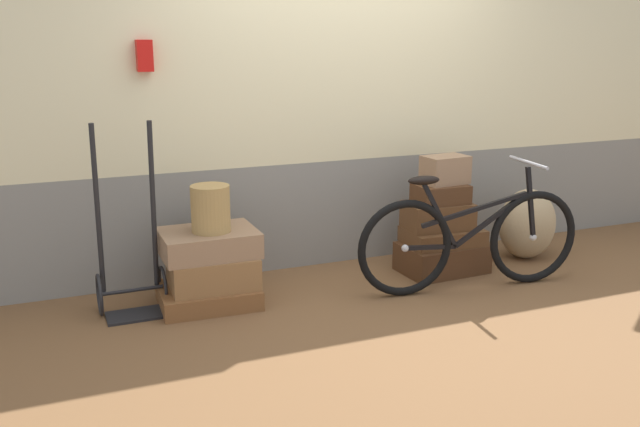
% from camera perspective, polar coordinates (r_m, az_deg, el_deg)
% --- Properties ---
extents(ground, '(9.66, 5.20, 0.06)m').
position_cam_1_polar(ground, '(4.83, 5.04, -6.87)').
color(ground, brown).
extents(station_building, '(7.66, 0.74, 2.50)m').
position_cam_1_polar(station_building, '(5.29, 1.20, 9.15)').
color(station_building, gray).
rests_on(station_building, ground).
extents(suitcase_0, '(0.65, 0.52, 0.12)m').
position_cam_1_polar(suitcase_0, '(4.67, -9.06, -6.56)').
color(suitcase_0, brown).
rests_on(suitcase_0, ground).
extents(suitcase_1, '(0.57, 0.43, 0.20)m').
position_cam_1_polar(suitcase_1, '(4.61, -8.69, -4.65)').
color(suitcase_1, olive).
rests_on(suitcase_1, suitcase_0).
extents(suitcase_2, '(0.61, 0.45, 0.16)m').
position_cam_1_polar(suitcase_2, '(4.59, -9.04, -2.35)').
color(suitcase_2, '#937051').
rests_on(suitcase_2, suitcase_1).
extents(suitcase_3, '(0.63, 0.44, 0.21)m').
position_cam_1_polar(suitcase_3, '(5.28, 9.89, -3.54)').
color(suitcase_3, '#4C2D19').
rests_on(suitcase_3, ground).
extents(suitcase_4, '(0.57, 0.41, 0.11)m').
position_cam_1_polar(suitcase_4, '(5.25, 9.94, -1.80)').
color(suitcase_4, brown).
rests_on(suitcase_4, suitcase_3).
extents(suitcase_5, '(0.50, 0.36, 0.19)m').
position_cam_1_polar(suitcase_5, '(5.21, 9.55, -0.15)').
color(suitcase_5, brown).
rests_on(suitcase_5, suitcase_4).
extents(suitcase_6, '(0.38, 0.29, 0.14)m').
position_cam_1_polar(suitcase_6, '(5.18, 9.77, 1.61)').
color(suitcase_6, '#4C2D19').
rests_on(suitcase_6, suitcase_5).
extents(suitcase_7, '(0.34, 0.24, 0.20)m').
position_cam_1_polar(suitcase_7, '(5.18, 10.14, 3.52)').
color(suitcase_7, '#937051').
rests_on(suitcase_7, suitcase_6).
extents(wicker_basket, '(0.25, 0.25, 0.30)m').
position_cam_1_polar(wicker_basket, '(4.51, -8.89, 0.40)').
color(wicker_basket, '#A8844C').
rests_on(wicker_basket, suitcase_2).
extents(luggage_trolley, '(0.42, 0.35, 1.21)m').
position_cam_1_polar(luggage_trolley, '(4.57, -15.15, -4.34)').
color(luggage_trolley, black).
rests_on(luggage_trolley, ground).
extents(burlap_sack, '(0.46, 0.39, 0.55)m').
position_cam_1_polar(burlap_sack, '(5.70, 16.49, -0.81)').
color(burlap_sack, tan).
rests_on(burlap_sack, ground).
extents(bicycle, '(1.62, 0.46, 0.88)m').
position_cam_1_polar(bicycle, '(4.89, 12.11, -2.09)').
color(bicycle, black).
rests_on(bicycle, ground).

